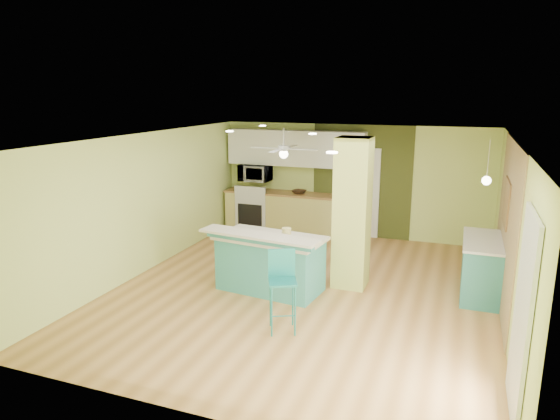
% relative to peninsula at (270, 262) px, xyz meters
% --- Properties ---
extents(floor, '(6.00, 7.00, 0.01)m').
position_rel_peninsula_xyz_m(floor, '(0.54, 0.18, -0.49)').
color(floor, '#A7713A').
rests_on(floor, ground).
extents(ceiling, '(6.00, 7.00, 0.01)m').
position_rel_peninsula_xyz_m(ceiling, '(0.54, 0.18, 2.02)').
color(ceiling, white).
rests_on(ceiling, wall_back).
extents(wall_back, '(6.00, 0.01, 2.50)m').
position_rel_peninsula_xyz_m(wall_back, '(0.54, 3.69, 0.76)').
color(wall_back, '#CFE37A').
rests_on(wall_back, floor).
extents(wall_front, '(6.00, 0.01, 2.50)m').
position_rel_peninsula_xyz_m(wall_front, '(0.54, -3.32, 0.76)').
color(wall_front, '#CFE37A').
rests_on(wall_front, floor).
extents(wall_left, '(0.01, 7.00, 2.50)m').
position_rel_peninsula_xyz_m(wall_left, '(-2.46, 0.18, 0.76)').
color(wall_left, '#CFE37A').
rests_on(wall_left, floor).
extents(wall_right, '(0.01, 7.00, 2.50)m').
position_rel_peninsula_xyz_m(wall_right, '(3.55, 0.18, 0.76)').
color(wall_right, '#CFE37A').
rests_on(wall_right, floor).
extents(wood_panel, '(0.02, 3.40, 2.50)m').
position_rel_peninsula_xyz_m(wood_panel, '(3.53, 0.78, 0.76)').
color(wood_panel, '#876D4D').
rests_on(wood_panel, floor).
extents(olive_accent, '(2.20, 0.02, 2.50)m').
position_rel_peninsula_xyz_m(olive_accent, '(0.74, 3.67, 0.76)').
color(olive_accent, '#42491D').
rests_on(olive_accent, floor).
extents(interior_door, '(0.82, 0.05, 2.00)m').
position_rel_peninsula_xyz_m(interior_door, '(0.74, 3.64, 0.51)').
color(interior_door, white).
rests_on(interior_door, floor).
extents(french_door, '(0.04, 1.08, 2.10)m').
position_rel_peninsula_xyz_m(french_door, '(3.51, -2.12, 0.56)').
color(french_door, silver).
rests_on(french_door, floor).
extents(column, '(0.55, 0.55, 2.50)m').
position_rel_peninsula_xyz_m(column, '(1.19, 0.68, 0.76)').
color(column, '#B2BD57').
rests_on(column, floor).
extents(kitchen_run, '(3.25, 0.63, 0.94)m').
position_rel_peninsula_xyz_m(kitchen_run, '(-0.76, 3.38, -0.02)').
color(kitchen_run, '#C5BC67').
rests_on(kitchen_run, floor).
extents(stove, '(0.76, 0.66, 1.08)m').
position_rel_peninsula_xyz_m(stove, '(-1.71, 3.37, -0.03)').
color(stove, silver).
rests_on(stove, floor).
extents(upper_cabinets, '(3.20, 0.34, 0.80)m').
position_rel_peninsula_xyz_m(upper_cabinets, '(-0.76, 3.50, 1.46)').
color(upper_cabinets, white).
rests_on(upper_cabinets, wall_back).
extents(microwave, '(0.70, 0.48, 0.39)m').
position_rel_peninsula_xyz_m(microwave, '(-1.71, 3.38, 0.86)').
color(microwave, silver).
rests_on(microwave, wall_back).
extents(ceiling_fan, '(1.41, 1.41, 0.61)m').
position_rel_peninsula_xyz_m(ceiling_fan, '(-0.56, 2.18, 1.59)').
color(ceiling_fan, silver).
rests_on(ceiling_fan, ceiling).
extents(pendant_lamp, '(0.14, 0.14, 0.69)m').
position_rel_peninsula_xyz_m(pendant_lamp, '(3.19, 0.93, 1.40)').
color(pendant_lamp, silver).
rests_on(pendant_lamp, ceiling).
extents(wall_decor, '(0.03, 0.90, 0.70)m').
position_rel_peninsula_xyz_m(wall_decor, '(3.51, 0.98, 1.06)').
color(wall_decor, brown).
rests_on(wall_decor, wood_panel).
extents(peninsula, '(2.00, 1.25, 1.05)m').
position_rel_peninsula_xyz_m(peninsula, '(0.00, 0.00, 0.00)').
color(peninsula, teal).
rests_on(peninsula, floor).
extents(bar_stool, '(0.49, 0.49, 1.13)m').
position_rel_peninsula_xyz_m(bar_stool, '(0.66, -1.22, 0.27)').
color(bar_stool, teal).
rests_on(bar_stool, floor).
extents(side_counter, '(0.61, 1.44, 0.93)m').
position_rel_peninsula_xyz_m(side_counter, '(3.24, 1.01, -0.02)').
color(side_counter, teal).
rests_on(side_counter, floor).
extents(fruit_bowl, '(0.38, 0.38, 0.08)m').
position_rel_peninsula_xyz_m(fruit_bowl, '(-0.62, 3.37, 0.49)').
color(fruit_bowl, '#372216').
rests_on(fruit_bowl, kitchen_run).
extents(canister, '(0.15, 0.15, 0.15)m').
position_rel_peninsula_xyz_m(canister, '(0.26, 0.08, 0.50)').
color(canister, gold).
rests_on(canister, peninsula).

